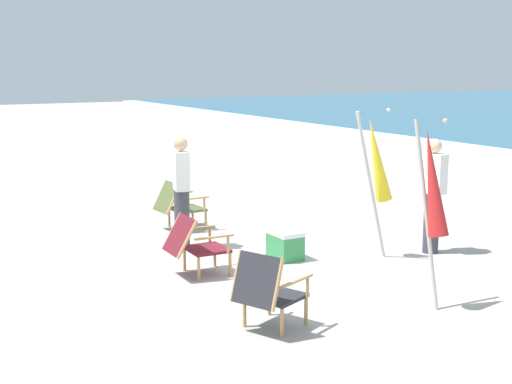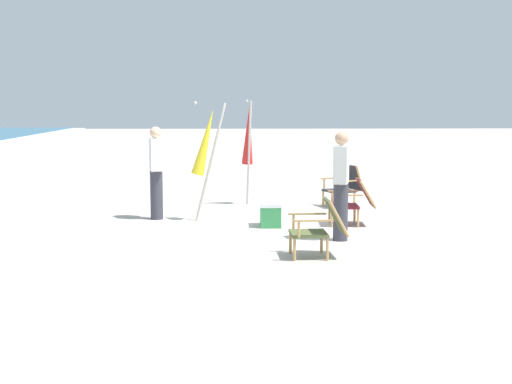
{
  "view_description": "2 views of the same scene",
  "coord_description": "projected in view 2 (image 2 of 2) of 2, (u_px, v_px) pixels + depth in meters",
  "views": [
    {
      "loc": [
        7.72,
        -5.05,
        2.67
      ],
      "look_at": [
        -0.84,
        -0.15,
        0.87
      ],
      "focal_mm": 50.0,
      "sensor_mm": 36.0,
      "label": 1
    },
    {
      "loc": [
        -12.04,
        0.57,
        2.09
      ],
      "look_at": [
        -0.2,
        0.26,
        0.56
      ],
      "focal_mm": 50.0,
      "sensor_mm": 36.0,
      "label": 2
    }
  ],
  "objects": [
    {
      "name": "ground_plane",
      "position": [
        271.0,
        223.0,
        12.22
      ],
      "size": [
        80.0,
        80.0,
        0.0
      ],
      "primitive_type": "plane",
      "color": "#B2AAA0"
    },
    {
      "name": "beach_chair_mid_center",
      "position": [
        354.0,
        200.0,
        11.94
      ],
      "size": [
        0.61,
        0.78,
        0.78
      ],
      "color": "maroon",
      "rests_on": "ground"
    },
    {
      "name": "beach_chair_back_right",
      "position": [
        345.0,
        185.0,
        14.01
      ],
      "size": [
        0.79,
        0.84,
        0.82
      ],
      "color": "#28282D",
      "rests_on": "ground"
    },
    {
      "name": "beach_chair_far_center",
      "position": [
        321.0,
        226.0,
        9.51
      ],
      "size": [
        0.62,
        0.77,
        0.79
      ],
      "color": "#515B33",
      "rests_on": "ground"
    },
    {
      "name": "umbrella_furled_yellow",
      "position": [
        206.0,
        143.0,
        12.25
      ],
      "size": [
        0.25,
        0.62,
        2.07
      ],
      "color": "#B7B2A8",
      "rests_on": "ground"
    },
    {
      "name": "umbrella_furled_red",
      "position": [
        248.0,
        136.0,
        14.12
      ],
      "size": [
        0.5,
        0.3,
        2.1
      ],
      "color": "#B7B2A8",
      "rests_on": "ground"
    },
    {
      "name": "person_near_chairs",
      "position": [
        341.0,
        185.0,
        10.57
      ],
      "size": [
        0.38,
        0.28,
        1.63
      ],
      "color": "#383842",
      "rests_on": "ground"
    },
    {
      "name": "person_by_waterline",
      "position": [
        156.0,
        172.0,
        12.47
      ],
      "size": [
        0.38,
        0.27,
        1.63
      ],
      "color": "#383842",
      "rests_on": "ground"
    },
    {
      "name": "cooler_box",
      "position": [
        270.0,
        214.0,
        11.86
      ],
      "size": [
        0.49,
        0.35,
        0.4
      ],
      "color": "#338C4C",
      "rests_on": "ground"
    }
  ]
}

